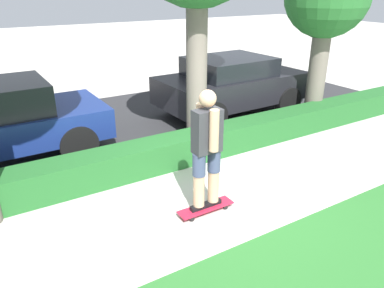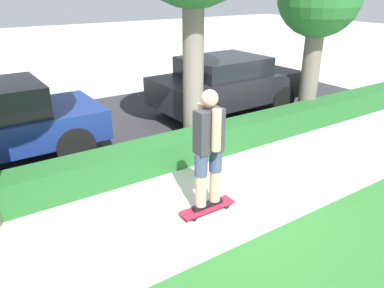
{
  "view_description": "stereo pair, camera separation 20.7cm",
  "coord_description": "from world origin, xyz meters",
  "px_view_note": "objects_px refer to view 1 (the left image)",
  "views": [
    {
      "loc": [
        -3.0,
        -4.11,
        3.18
      ],
      "look_at": [
        -0.13,
        0.6,
        0.82
      ],
      "focal_mm": 35.0,
      "sensor_mm": 36.0,
      "label": 1
    },
    {
      "loc": [
        -3.18,
        -4.0,
        3.18
      ],
      "look_at": [
        -0.13,
        0.6,
        0.82
      ],
      "focal_mm": 35.0,
      "sensor_mm": 36.0,
      "label": 2
    }
  ],
  "objects_px": {
    "skateboard": "(206,208)",
    "parked_car_middle": "(231,84)",
    "tree_far": "(327,0)",
    "skater_person": "(207,148)"
  },
  "relations": [
    {
      "from": "tree_far",
      "to": "parked_car_middle",
      "type": "xyz_separation_m",
      "value": [
        -1.49,
        1.45,
        -2.06
      ]
    },
    {
      "from": "skateboard",
      "to": "skater_person",
      "type": "distance_m",
      "value": 0.99
    },
    {
      "from": "skater_person",
      "to": "tree_far",
      "type": "relative_size",
      "value": 0.46
    },
    {
      "from": "skater_person",
      "to": "parked_car_middle",
      "type": "distance_m",
      "value": 4.77
    },
    {
      "from": "tree_far",
      "to": "parked_car_middle",
      "type": "relative_size",
      "value": 1.01
    },
    {
      "from": "parked_car_middle",
      "to": "skater_person",
      "type": "bearing_deg",
      "value": -132.78
    },
    {
      "from": "skateboard",
      "to": "parked_car_middle",
      "type": "xyz_separation_m",
      "value": [
        3.13,
        3.58,
        0.74
      ]
    },
    {
      "from": "skateboard",
      "to": "tree_far",
      "type": "distance_m",
      "value": 5.8
    },
    {
      "from": "skateboard",
      "to": "parked_car_middle",
      "type": "distance_m",
      "value": 4.81
    },
    {
      "from": "skater_person",
      "to": "skateboard",
      "type": "bearing_deg",
      "value": -90.0
    }
  ]
}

